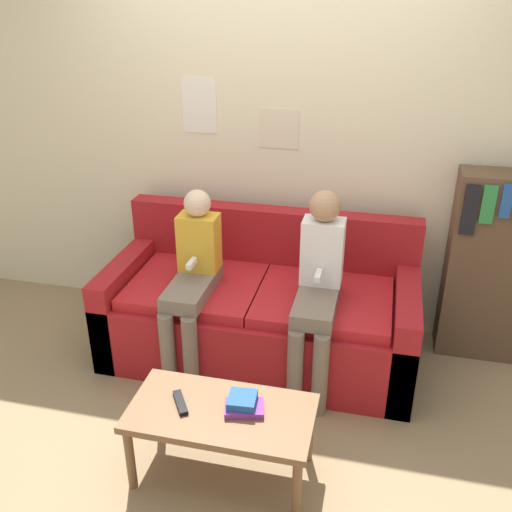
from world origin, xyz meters
The scene contains 9 objects.
ground_plane centered at (0.00, 0.00, 0.00)m, with size 10.00×10.00×0.00m, color #937A56.
wall_back centered at (0.00, 1.09, 1.30)m, with size 8.00×0.06×2.60m.
couch centered at (0.00, 0.56, 0.30)m, with size 1.92×0.88×0.88m.
coffee_table centered at (0.05, -0.50, 0.34)m, with size 0.88×0.45×0.39m.
person_left centered at (-0.37, 0.34, 0.63)m, with size 0.24×0.59×1.12m.
person_right centered at (0.38, 0.35, 0.66)m, with size 0.24×0.59×1.17m.
tv_remote centered at (-0.15, -0.50, 0.40)m, with size 0.12×0.17×0.02m.
book_stack centered at (0.15, -0.47, 0.43)m, with size 0.21×0.17×0.07m.
bookshelf centered at (1.37, 0.91, 0.61)m, with size 0.50×0.27×1.22m.
Camera 1 is at (0.69, -2.50, 2.21)m, focal length 40.00 mm.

